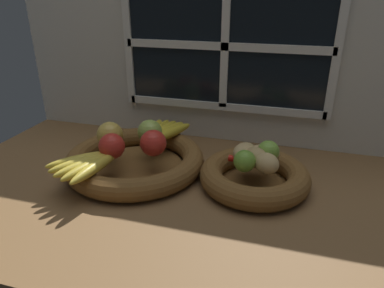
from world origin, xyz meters
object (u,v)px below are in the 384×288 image
object	(u,v)px
fruit_bowl_right	(254,176)
banana_bunch_back	(163,131)
potato_back	(265,153)
apple_red_front	(112,146)
potato_large	(256,157)
potato_oblong	(244,152)
apple_red_right	(153,143)
fruit_bowl_left	(135,160)
apple_golden_left	(110,135)
banana_bunch_front	(89,163)
lime_near	(245,161)
lime_far	(268,151)
potato_small	(267,163)
apple_green_back	(150,132)
chili_pepper	(250,162)

from	to	relation	value
fruit_bowl_right	banana_bunch_back	bearing A→B (deg)	157.39
potato_back	apple_red_front	bearing A→B (deg)	-165.60
potato_large	potato_oblong	distance (cm)	4.16
apple_red_right	potato_back	world-z (taller)	apple_red_right
apple_red_right	fruit_bowl_left	bearing A→B (deg)	168.42
potato_back	apple_red_right	bearing A→B (deg)	-169.61
fruit_bowl_right	banana_bunch_back	size ratio (longest dim) A/B	1.53
potato_oblong	apple_red_front	bearing A→B (deg)	-165.84
apple_golden_left	banana_bunch_front	bearing A→B (deg)	-86.04
apple_golden_left	potato_oblong	distance (cm)	37.59
apple_golden_left	lime_near	distance (cm)	38.63
fruit_bowl_right	banana_bunch_front	bearing A→B (deg)	-162.37
lime_far	potato_back	bearing A→B (deg)	152.74
potato_small	apple_red_front	bearing A→B (deg)	-175.66
apple_green_back	fruit_bowl_left	bearing A→B (deg)	-113.86
apple_green_back	chili_pepper	world-z (taller)	apple_green_back
banana_bunch_front	fruit_bowl_right	bearing A→B (deg)	17.63
banana_bunch_back	potato_small	world-z (taller)	potato_small
apple_red_front	apple_green_back	world-z (taller)	apple_green_back
apple_golden_left	lime_far	distance (cm)	43.64
apple_red_front	banana_bunch_back	bearing A→B (deg)	67.33
apple_green_back	potato_oblong	xyz separation A→B (cm)	(27.68, -3.13, -1.28)
apple_golden_left	banana_bunch_front	xyz separation A→B (cm)	(0.90, -13.06, -2.29)
chili_pepper	apple_golden_left	bearing A→B (deg)	-174.39
apple_green_back	banana_bunch_front	world-z (taller)	apple_green_back
apple_golden_left	potato_small	distance (cm)	43.83
banana_bunch_back	lime_near	bearing A→B (deg)	-30.27
banana_bunch_back	potato_back	bearing A→B (deg)	-14.76
banana_bunch_back	potato_large	xyz separation A→B (cm)	(29.33, -12.21, 1.03)
apple_golden_left	potato_large	world-z (taller)	apple_golden_left
banana_bunch_back	lime_near	xyz separation A→B (cm)	(26.97, -15.74, 1.30)
fruit_bowl_right	apple_green_back	bearing A→B (deg)	169.60
banana_bunch_front	chili_pepper	world-z (taller)	banana_bunch_front
potato_large	fruit_bowl_left	bearing A→B (deg)	-180.00
apple_red_right	apple_golden_left	bearing A→B (deg)	172.96
potato_large	apple_red_right	bearing A→B (deg)	-177.26
banana_bunch_back	potato_large	distance (cm)	31.78
apple_red_right	chili_pepper	bearing A→B (deg)	3.30
potato_large	fruit_bowl_right	bearing A→B (deg)	-90.00
fruit_bowl_left	apple_green_back	world-z (taller)	apple_green_back
fruit_bowl_left	potato_oblong	xyz separation A→B (cm)	(30.19, 2.55, 5.41)
fruit_bowl_left	lime_far	distance (cm)	36.87
fruit_bowl_right	potato_oblong	world-z (taller)	potato_oblong
apple_green_back	potato_small	distance (cm)	34.95
apple_red_front	potato_large	size ratio (longest dim) A/B	1.05
potato_back	potato_large	bearing A→B (deg)	-114.44
fruit_bowl_left	apple_golden_left	bearing A→B (deg)	176.97
potato_large	potato_back	distance (cm)	4.42
potato_oblong	chili_pepper	bearing A→B (deg)	-49.93
banana_bunch_front	potato_back	xyz separation A→B (cm)	(41.69, 16.68, 0.68)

